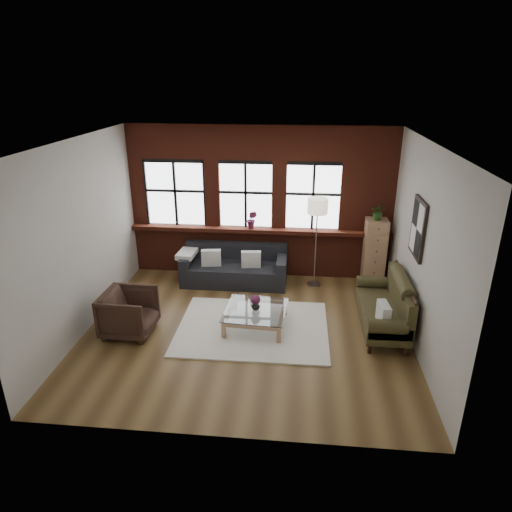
# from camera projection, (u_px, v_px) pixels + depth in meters

# --- Properties ---
(floor) EXTENTS (5.50, 5.50, 0.00)m
(floor) POSITION_uv_depth(u_px,v_px,m) (247.00, 330.00, 7.90)
(floor) COLOR brown
(floor) RESTS_ON ground
(ceiling) EXTENTS (5.50, 5.50, 0.00)m
(ceiling) POSITION_uv_depth(u_px,v_px,m) (245.00, 142.00, 6.70)
(ceiling) COLOR white
(ceiling) RESTS_ON ground
(wall_back) EXTENTS (5.50, 0.00, 5.50)m
(wall_back) POSITION_uv_depth(u_px,v_px,m) (260.00, 202.00, 9.60)
(wall_back) COLOR #BAB7AD
(wall_back) RESTS_ON ground
(wall_front) EXTENTS (5.50, 0.00, 5.50)m
(wall_front) POSITION_uv_depth(u_px,v_px,m) (219.00, 323.00, 4.99)
(wall_front) COLOR #BAB7AD
(wall_front) RESTS_ON ground
(wall_left) EXTENTS (0.00, 5.00, 5.00)m
(wall_left) POSITION_uv_depth(u_px,v_px,m) (81.00, 238.00, 7.55)
(wall_left) COLOR #BAB7AD
(wall_left) RESTS_ON ground
(wall_right) EXTENTS (0.00, 5.00, 5.00)m
(wall_right) POSITION_uv_depth(u_px,v_px,m) (423.00, 250.00, 7.04)
(wall_right) COLOR #BAB7AD
(wall_right) RESTS_ON ground
(brick_backwall) EXTENTS (5.50, 0.12, 3.20)m
(brick_backwall) POSITION_uv_depth(u_px,v_px,m) (260.00, 203.00, 9.55)
(brick_backwall) COLOR maroon
(brick_backwall) RESTS_ON floor
(sill_ledge) EXTENTS (5.50, 0.30, 0.08)m
(sill_ledge) POSITION_uv_depth(u_px,v_px,m) (259.00, 230.00, 9.67)
(sill_ledge) COLOR maroon
(sill_ledge) RESTS_ON brick_backwall
(window_left) EXTENTS (1.38, 0.10, 1.50)m
(window_left) POSITION_uv_depth(u_px,v_px,m) (176.00, 194.00, 9.66)
(window_left) COLOR black
(window_left) RESTS_ON brick_backwall
(window_mid) EXTENTS (1.38, 0.10, 1.50)m
(window_mid) POSITION_uv_depth(u_px,v_px,m) (246.00, 196.00, 9.53)
(window_mid) COLOR black
(window_mid) RESTS_ON brick_backwall
(window_right) EXTENTS (1.38, 0.10, 1.50)m
(window_right) POSITION_uv_depth(u_px,v_px,m) (313.00, 197.00, 9.40)
(window_right) COLOR black
(window_right) RESTS_ON brick_backwall
(wall_poster) EXTENTS (0.05, 0.74, 0.94)m
(wall_poster) POSITION_uv_depth(u_px,v_px,m) (418.00, 228.00, 7.23)
(wall_poster) COLOR black
(wall_poster) RESTS_ON wall_right
(shag_rug) EXTENTS (2.59, 2.04, 0.03)m
(shag_rug) POSITION_uv_depth(u_px,v_px,m) (253.00, 328.00, 7.95)
(shag_rug) COLOR white
(shag_rug) RESTS_ON floor
(dark_sofa) EXTENTS (2.18, 0.88, 0.79)m
(dark_sofa) POSITION_uv_depth(u_px,v_px,m) (234.00, 265.00, 9.54)
(dark_sofa) COLOR black
(dark_sofa) RESTS_ON floor
(pillow_a) EXTENTS (0.42, 0.20, 0.34)m
(pillow_a) POSITION_uv_depth(u_px,v_px,m) (211.00, 258.00, 9.42)
(pillow_a) COLOR silver
(pillow_a) RESTS_ON dark_sofa
(pillow_b) EXTENTS (0.41, 0.18, 0.34)m
(pillow_b) POSITION_uv_depth(u_px,v_px,m) (251.00, 259.00, 9.35)
(pillow_b) COLOR silver
(pillow_b) RESTS_ON dark_sofa
(vintage_settee) EXTENTS (0.81, 1.82, 0.97)m
(vintage_settee) POSITION_uv_depth(u_px,v_px,m) (382.00, 303.00, 7.78)
(vintage_settee) COLOR #373119
(vintage_settee) RESTS_ON floor
(pillow_settee) EXTENTS (0.18, 0.39, 0.34)m
(pillow_settee) POSITION_uv_depth(u_px,v_px,m) (383.00, 314.00, 7.23)
(pillow_settee) COLOR silver
(pillow_settee) RESTS_ON vintage_settee
(armchair) EXTENTS (0.87, 0.85, 0.77)m
(armchair) POSITION_uv_depth(u_px,v_px,m) (129.00, 313.00, 7.68)
(armchair) COLOR #2F1E17
(armchair) RESTS_ON floor
(coffee_table) EXTENTS (1.11, 1.11, 0.35)m
(coffee_table) POSITION_uv_depth(u_px,v_px,m) (256.00, 318.00, 7.94)
(coffee_table) COLOR tan
(coffee_table) RESTS_ON shag_rug
(vase) EXTENTS (0.16, 0.16, 0.16)m
(vase) POSITION_uv_depth(u_px,v_px,m) (256.00, 306.00, 7.84)
(vase) COLOR #B2B2B2
(vase) RESTS_ON coffee_table
(flowers) EXTENTS (0.17, 0.17, 0.17)m
(flowers) POSITION_uv_depth(u_px,v_px,m) (256.00, 300.00, 7.80)
(flowers) COLOR #6D254D
(flowers) RESTS_ON vase
(drawer_chest) EXTENTS (0.43, 0.43, 1.41)m
(drawer_chest) POSITION_uv_depth(u_px,v_px,m) (374.00, 253.00, 9.37)
(drawer_chest) COLOR tan
(drawer_chest) RESTS_ON floor
(potted_plant_top) EXTENTS (0.32, 0.28, 0.33)m
(potted_plant_top) POSITION_uv_depth(u_px,v_px,m) (379.00, 212.00, 9.04)
(potted_plant_top) COLOR #2D5923
(potted_plant_top) RESTS_ON drawer_chest
(floor_lamp) EXTENTS (0.40, 0.40, 2.01)m
(floor_lamp) POSITION_uv_depth(u_px,v_px,m) (316.00, 240.00, 9.20)
(floor_lamp) COLOR #A5A5A8
(floor_lamp) RESTS_ON floor
(sill_plant) EXTENTS (0.24, 0.21, 0.39)m
(sill_plant) POSITION_uv_depth(u_px,v_px,m) (252.00, 219.00, 9.57)
(sill_plant) COLOR #6D254D
(sill_plant) RESTS_ON sill_ledge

